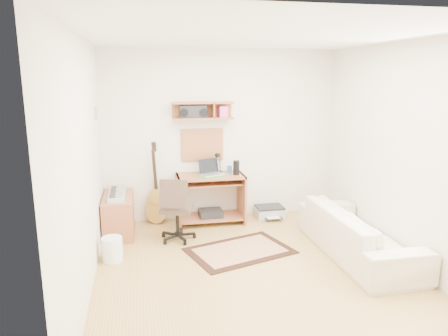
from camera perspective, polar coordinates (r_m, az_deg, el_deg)
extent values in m
cube|color=tan|center=(4.99, 4.20, -13.88)|extent=(3.60, 4.00, 0.01)
cube|color=white|center=(4.49, 4.76, 17.51)|extent=(3.60, 4.00, 0.01)
cube|color=silver|center=(6.49, -0.37, 4.43)|extent=(3.60, 0.01, 2.60)
cube|color=silver|center=(4.43, -18.61, 0.00)|extent=(0.01, 4.00, 2.60)
cube|color=silver|center=(5.34, 23.45, 1.66)|extent=(0.01, 4.00, 2.60)
cube|color=#A25A39|center=(6.26, -2.87, 7.81)|extent=(0.90, 0.25, 0.26)
cube|color=tan|center=(6.43, -2.96, 3.18)|extent=(0.64, 0.03, 0.49)
cube|color=#4C8CBF|center=(5.85, -16.99, 7.15)|extent=(0.02, 0.20, 0.15)
cylinder|color=black|center=(6.28, 1.68, 0.05)|extent=(0.10, 0.10, 0.21)
cylinder|color=#35619F|center=(6.42, 0.74, -0.15)|extent=(0.08, 0.08, 0.11)
cube|color=black|center=(6.24, -4.24, 7.59)|extent=(0.39, 0.18, 0.20)
cube|color=#CEB88A|center=(5.49, 2.17, -11.16)|extent=(1.46, 1.19, 0.02)
cube|color=#A25A39|center=(6.17, -14.16, -6.17)|extent=(0.40, 0.90, 0.55)
cube|color=#B2B5BA|center=(6.08, -14.31, -3.43)|extent=(0.22, 0.71, 0.06)
cylinder|color=white|center=(5.35, -14.95, -10.61)|extent=(0.26, 0.26, 0.30)
cube|color=#A5A8AA|center=(6.75, 6.21, -5.93)|extent=(0.44, 0.34, 0.17)
imported|color=beige|center=(5.51, 17.80, -7.40)|extent=(0.59, 2.00, 0.78)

